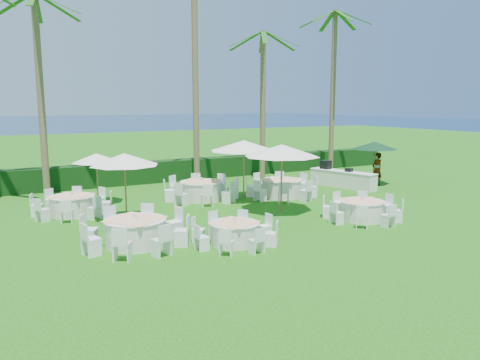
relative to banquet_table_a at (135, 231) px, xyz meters
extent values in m
plane|color=#195B0F|center=(4.28, -0.67, -0.45)|extent=(120.00, 120.00, 0.00)
cube|color=black|center=(4.28, 11.33, 0.15)|extent=(34.00, 1.00, 1.20)
plane|color=#061E42|center=(4.28, 101.33, -0.45)|extent=(260.00, 260.00, 0.00)
cylinder|color=silver|center=(0.00, 0.00, -0.04)|extent=(1.88, 1.88, 0.82)
cylinder|color=silver|center=(0.00, 0.00, 0.38)|extent=(1.96, 1.96, 0.03)
cube|color=#FFB988|center=(0.00, 0.00, 0.40)|extent=(2.13, 2.13, 0.01)
cylinder|color=silver|center=(0.00, 0.00, 0.49)|extent=(0.13, 0.13, 0.17)
cube|color=white|center=(1.43, 0.36, 0.04)|extent=(0.55, 0.55, 0.98)
cube|color=white|center=(0.76, 1.26, 0.04)|extent=(0.63, 0.63, 0.98)
cube|color=white|center=(-0.36, 1.43, 0.04)|extent=(0.55, 0.55, 0.98)
cube|color=white|center=(-1.26, 0.76, 0.04)|extent=(0.63, 0.63, 0.98)
cube|color=white|center=(-1.43, -0.36, 0.04)|extent=(0.55, 0.55, 0.98)
cube|color=white|center=(-0.76, -1.26, 0.04)|extent=(0.63, 0.63, 0.98)
cube|color=white|center=(0.36, -1.43, 0.04)|extent=(0.55, 0.55, 0.98)
cube|color=white|center=(1.26, -0.76, 0.04)|extent=(0.63, 0.63, 0.98)
cylinder|color=silver|center=(2.82, -1.37, -0.12)|extent=(1.53, 1.53, 0.66)
cylinder|color=silver|center=(2.82, -1.37, 0.22)|extent=(1.59, 1.59, 0.03)
cube|color=#FFB988|center=(2.82, -1.37, 0.25)|extent=(1.66, 1.66, 0.01)
cylinder|color=silver|center=(2.82, -1.37, 0.33)|extent=(0.11, 0.11, 0.14)
cube|color=white|center=(4.01, -1.27, -0.05)|extent=(0.40, 0.40, 0.80)
cube|color=white|center=(3.59, -0.46, -0.05)|extent=(0.52, 0.52, 0.80)
cube|color=white|center=(2.72, -0.18, -0.05)|extent=(0.40, 0.40, 0.80)
cube|color=white|center=(1.91, -0.60, -0.05)|extent=(0.52, 0.52, 0.80)
cube|color=white|center=(1.63, -1.47, -0.05)|extent=(0.40, 0.40, 0.80)
cube|color=white|center=(2.05, -2.28, -0.05)|extent=(0.52, 0.52, 0.80)
cube|color=white|center=(2.92, -2.56, -0.05)|extent=(0.40, 0.40, 0.80)
cube|color=white|center=(3.73, -2.14, -0.05)|extent=(0.52, 0.52, 0.80)
cylinder|color=silver|center=(8.61, -0.98, -0.09)|extent=(1.65, 1.65, 0.72)
cylinder|color=silver|center=(8.61, -0.98, 0.27)|extent=(1.72, 1.72, 0.03)
cube|color=#FFB988|center=(8.61, -0.98, 0.30)|extent=(1.72, 1.72, 0.01)
cylinder|color=silver|center=(8.61, -0.98, 0.38)|extent=(0.11, 0.11, 0.15)
cube|color=white|center=(9.50, -0.05, -0.02)|extent=(0.57, 0.57, 0.86)
cube|color=white|center=(8.58, 0.30, -0.02)|extent=(0.41, 0.41, 0.86)
cube|color=white|center=(7.68, -0.10, -0.02)|extent=(0.57, 0.57, 0.86)
cube|color=white|center=(7.32, -1.02, -0.02)|extent=(0.41, 0.41, 0.86)
cube|color=white|center=(7.72, -1.92, -0.02)|extent=(0.57, 0.57, 0.86)
cube|color=white|center=(8.64, -2.27, -0.02)|extent=(0.41, 0.41, 0.86)
cube|color=white|center=(9.55, -1.87, -0.02)|extent=(0.57, 0.57, 0.86)
cube|color=white|center=(9.90, -0.95, -0.02)|extent=(0.41, 0.41, 0.86)
cylinder|color=silver|center=(-1.04, 5.30, -0.08)|extent=(1.71, 1.71, 0.74)
cylinder|color=silver|center=(-1.04, 5.30, 0.30)|extent=(1.79, 1.79, 0.03)
cube|color=#FFB988|center=(-1.04, 5.30, 0.33)|extent=(1.95, 1.95, 0.01)
cylinder|color=silver|center=(-1.04, 5.30, 0.41)|extent=(0.12, 0.12, 0.16)
cube|color=white|center=(0.15, 5.92, 0.00)|extent=(0.56, 0.56, 0.89)
cube|color=white|center=(-0.63, 6.58, 0.00)|extent=(0.52, 0.52, 0.89)
cube|color=white|center=(-1.65, 6.49, 0.00)|extent=(0.56, 0.56, 0.89)
cube|color=white|center=(-2.31, 5.71, 0.00)|extent=(0.52, 0.52, 0.89)
cube|color=white|center=(-2.22, 4.69, 0.00)|extent=(0.56, 0.56, 0.89)
cube|color=white|center=(-1.44, 4.03, 0.00)|extent=(0.52, 0.52, 0.89)
cube|color=white|center=(-0.42, 4.11, 0.00)|extent=(0.56, 0.56, 0.89)
cube|color=white|center=(0.24, 4.90, 0.00)|extent=(0.52, 0.52, 0.89)
cylinder|color=silver|center=(4.75, 5.49, -0.03)|extent=(1.92, 1.92, 0.83)
cylinder|color=silver|center=(4.75, 5.49, 0.39)|extent=(2.00, 2.00, 0.03)
cube|color=#FFB988|center=(4.75, 5.49, 0.42)|extent=(2.17, 2.17, 0.01)
cylinder|color=silver|center=(4.75, 5.49, 0.50)|extent=(0.13, 0.13, 0.18)
cube|color=white|center=(6.04, 6.25, 0.05)|extent=(0.64, 0.64, 1.00)
cube|color=white|center=(5.13, 6.94, 0.05)|extent=(0.57, 0.57, 1.00)
cube|color=white|center=(3.99, 6.79, 0.05)|extent=(0.64, 0.64, 1.00)
cube|color=white|center=(3.30, 5.88, 0.05)|extent=(0.57, 0.57, 1.00)
cube|color=white|center=(3.45, 4.74, 0.05)|extent=(0.64, 0.64, 1.00)
cube|color=white|center=(4.36, 4.04, 0.05)|extent=(0.57, 0.57, 1.00)
cube|color=white|center=(5.50, 4.20, 0.05)|extent=(0.64, 0.64, 1.00)
cube|color=white|center=(6.20, 5.11, 0.05)|extent=(0.57, 0.57, 1.00)
cylinder|color=silver|center=(8.40, 4.27, -0.04)|extent=(1.88, 1.88, 0.82)
cylinder|color=silver|center=(8.40, 4.27, 0.38)|extent=(1.96, 1.96, 0.03)
cube|color=#FFB988|center=(8.40, 4.27, 0.40)|extent=(2.13, 2.13, 0.01)
cylinder|color=silver|center=(8.40, 4.27, 0.49)|extent=(0.13, 0.13, 0.17)
cube|color=white|center=(9.83, 4.64, 0.04)|extent=(0.56, 0.56, 0.98)
cube|color=white|center=(9.15, 5.54, 0.04)|extent=(0.63, 0.63, 0.98)
cube|color=white|center=(8.03, 5.69, 0.04)|extent=(0.56, 0.56, 0.98)
cube|color=white|center=(7.13, 5.01, 0.04)|extent=(0.63, 0.63, 0.98)
cube|color=white|center=(6.98, 3.90, 0.04)|extent=(0.56, 0.56, 0.98)
cube|color=white|center=(7.66, 3.00, 0.04)|extent=(0.63, 0.63, 0.98)
cube|color=white|center=(8.78, 2.85, 0.04)|extent=(0.56, 0.56, 0.98)
cube|color=white|center=(9.67, 3.53, 0.04)|extent=(0.63, 0.63, 0.98)
cylinder|color=brown|center=(0.53, 2.97, 0.81)|extent=(0.06, 0.06, 2.53)
cone|color=white|center=(0.53, 2.97, 1.95)|extent=(2.54, 2.54, 0.46)
sphere|color=brown|center=(0.53, 2.97, 2.11)|extent=(0.10, 0.10, 0.10)
cylinder|color=brown|center=(6.53, 1.51, 0.90)|extent=(0.06, 0.06, 2.70)
cone|color=white|center=(6.53, 1.51, 2.12)|extent=(3.08, 3.08, 0.49)
sphere|color=brown|center=(6.53, 1.51, 2.29)|extent=(0.11, 0.11, 0.11)
cylinder|color=brown|center=(0.32, 6.83, 0.64)|extent=(0.05, 0.05, 2.18)
cone|color=white|center=(0.32, 6.83, 1.62)|extent=(2.13, 2.13, 0.39)
sphere|color=brown|center=(0.32, 6.83, 1.76)|extent=(0.09, 0.09, 0.09)
cylinder|color=brown|center=(6.36, 4.33, 0.89)|extent=(0.06, 0.06, 2.69)
cone|color=white|center=(6.36, 4.33, 2.10)|extent=(3.11, 3.11, 0.48)
sphere|color=brown|center=(6.36, 4.33, 2.27)|extent=(0.11, 0.11, 0.11)
cylinder|color=brown|center=(14.72, 4.63, 0.70)|extent=(0.06, 0.06, 2.29)
cone|color=#0D3219|center=(14.72, 4.63, 1.73)|extent=(2.44, 2.44, 0.41)
sphere|color=brown|center=(14.72, 4.63, 1.87)|extent=(0.09, 0.09, 0.09)
cube|color=silver|center=(12.74, 4.87, -0.03)|extent=(1.68, 3.81, 0.84)
cube|color=white|center=(12.74, 4.87, 0.41)|extent=(1.74, 3.87, 0.04)
cube|color=black|center=(12.45, 5.96, 0.66)|extent=(0.54, 0.61, 0.47)
cube|color=black|center=(12.84, 4.51, 0.52)|extent=(0.40, 0.40, 0.19)
imported|color=gray|center=(14.60, 4.25, 0.46)|extent=(0.69, 0.47, 1.83)
cylinder|color=brown|center=(-1.48, 9.60, 4.22)|extent=(0.32, 0.32, 9.34)
cube|color=#124814|center=(-0.44, 9.96, 8.40)|extent=(2.18, 0.97, 1.00)
cube|color=#124814|center=(-1.27, 10.68, 8.40)|extent=(0.70, 2.22, 1.00)
cube|color=#124814|center=(-2.31, 10.33, 8.40)|extent=(1.84, 1.66, 1.00)
cube|color=#124814|center=(-2.52, 9.25, 8.40)|extent=(2.18, 0.97, 1.00)
cube|color=#124814|center=(-0.66, 8.88, 8.40)|extent=(1.84, 1.66, 1.00)
cylinder|color=brown|center=(6.24, 9.43, 5.15)|extent=(0.32, 0.32, 11.20)
cylinder|color=brown|center=(10.47, 9.39, 3.81)|extent=(0.32, 0.32, 8.53)
cube|color=#124814|center=(11.56, 9.42, 7.59)|extent=(2.21, 0.34, 1.00)
cube|color=#124814|center=(10.99, 10.35, 7.59)|extent=(1.29, 2.07, 1.00)
cube|color=#124814|center=(9.89, 10.32, 7.59)|extent=(1.39, 2.02, 1.00)
cube|color=#124814|center=(9.37, 9.36, 7.59)|extent=(2.21, 0.34, 1.00)
cube|color=#124814|center=(9.94, 8.42, 7.59)|extent=(1.29, 2.07, 1.00)
cube|color=#124814|center=(11.04, 8.45, 7.59)|extent=(1.39, 2.02, 1.00)
cylinder|color=brown|center=(15.60, 9.30, 4.61)|extent=(0.32, 0.32, 10.12)
cube|color=#124814|center=(16.65, 9.59, 9.18)|extent=(2.20, 0.84, 1.00)
cube|color=#124814|center=(15.88, 10.36, 9.18)|extent=(0.84, 2.20, 1.00)
cube|color=#124814|center=(14.82, 10.08, 9.18)|extent=(1.76, 1.76, 1.00)
cube|color=#124814|center=(14.54, 9.02, 9.18)|extent=(2.20, 0.84, 1.00)
cube|color=#124814|center=(15.31, 8.25, 9.18)|extent=(0.84, 2.20, 1.00)
cube|color=#124814|center=(16.37, 8.53, 9.18)|extent=(1.76, 1.76, 1.00)
camera|label=1|loc=(-4.01, -14.10, 3.99)|focal=35.00mm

